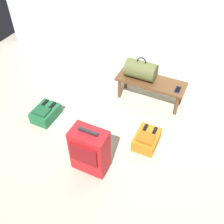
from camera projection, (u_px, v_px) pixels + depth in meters
name	position (u px, v px, depth m)	size (l,w,h in m)	color
ground_plane	(122.00, 146.00, 3.33)	(6.60, 6.60, 0.00)	#B2A893
bench	(151.00, 84.00, 3.75)	(1.00, 0.36, 0.37)	brown
duffel_bag_olive	(141.00, 70.00, 3.67)	(0.44, 0.26, 0.34)	#51562D
cell_phone	(178.00, 90.00, 3.56)	(0.07, 0.14, 0.01)	#191E4C
suitcase_upright_red	(90.00, 150.00, 2.85)	(0.40, 0.26, 0.67)	red
backpack_orange	(147.00, 139.00, 3.28)	(0.28, 0.38, 0.21)	orange
backpack_green	(45.00, 113.00, 3.62)	(0.28, 0.38, 0.21)	#1E6038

